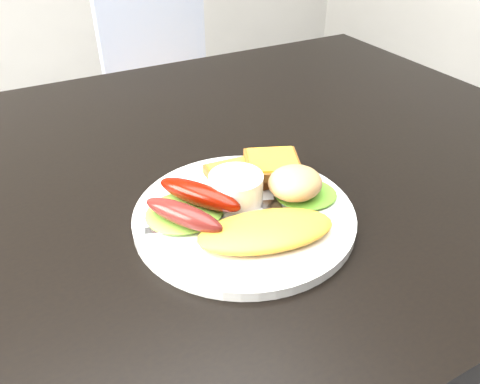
% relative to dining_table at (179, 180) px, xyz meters
% --- Properties ---
extents(dining_table, '(1.20, 0.80, 0.04)m').
position_rel_dining_table_xyz_m(dining_table, '(0.00, 0.00, 0.00)').
color(dining_table, black).
rests_on(dining_table, ground).
extents(dining_chair, '(0.41, 0.41, 0.05)m').
position_rel_dining_table_xyz_m(dining_chair, '(0.32, 0.87, -0.28)').
color(dining_chair, '#9F7555').
rests_on(dining_chair, ground).
extents(person, '(0.48, 0.34, 1.28)m').
position_rel_dining_table_xyz_m(person, '(-0.19, 0.54, -0.09)').
color(person, navy).
rests_on(person, ground).
extents(plate, '(0.25, 0.25, 0.01)m').
position_rel_dining_table_xyz_m(plate, '(0.02, -0.14, 0.03)').
color(plate, white).
rests_on(plate, dining_table).
extents(lettuce_left, '(0.09, 0.08, 0.01)m').
position_rel_dining_table_xyz_m(lettuce_left, '(-0.04, -0.12, 0.04)').
color(lettuce_left, '#619B28').
rests_on(lettuce_left, plate).
extents(lettuce_right, '(0.09, 0.09, 0.01)m').
position_rel_dining_table_xyz_m(lettuce_right, '(0.10, -0.15, 0.04)').
color(lettuce_right, '#4B8D24').
rests_on(lettuce_right, plate).
extents(omelette, '(0.16, 0.10, 0.02)m').
position_rel_dining_table_xyz_m(omelette, '(0.02, -0.19, 0.04)').
color(omelette, yellow).
rests_on(omelette, plate).
extents(sausage_a, '(0.07, 0.10, 0.02)m').
position_rel_dining_table_xyz_m(sausage_a, '(-0.05, -0.14, 0.05)').
color(sausage_a, '#5C1C15').
rests_on(sausage_a, lettuce_left).
extents(sausage_b, '(0.08, 0.10, 0.03)m').
position_rel_dining_table_xyz_m(sausage_b, '(-0.02, -0.12, 0.05)').
color(sausage_b, '#6F0702').
rests_on(sausage_b, lettuce_left).
extents(ramekin, '(0.07, 0.07, 0.04)m').
position_rel_dining_table_xyz_m(ramekin, '(0.02, -0.12, 0.05)').
color(ramekin, white).
rests_on(ramekin, plate).
extents(toast_a, '(0.07, 0.07, 0.01)m').
position_rel_dining_table_xyz_m(toast_a, '(0.05, -0.08, 0.04)').
color(toast_a, '#8B3915').
rests_on(toast_a, plate).
extents(toast_b, '(0.09, 0.09, 0.01)m').
position_rel_dining_table_xyz_m(toast_b, '(0.09, -0.10, 0.05)').
color(toast_b, brown).
rests_on(toast_b, toast_a).
extents(potato_salad, '(0.07, 0.07, 0.03)m').
position_rel_dining_table_xyz_m(potato_salad, '(0.09, -0.15, 0.06)').
color(potato_salad, '#C6B988').
rests_on(potato_salad, lettuce_right).
extents(fork, '(0.13, 0.06, 0.00)m').
position_rel_dining_table_xyz_m(fork, '(-0.02, -0.15, 0.03)').
color(fork, '#ADAFB7').
rests_on(fork, plate).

